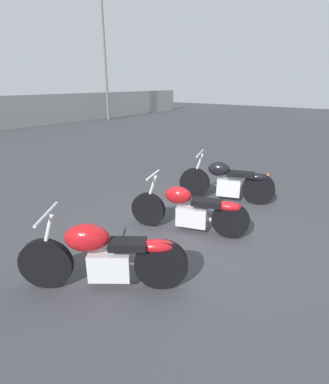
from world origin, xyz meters
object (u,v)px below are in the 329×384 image
at_px(motorcycle_slot_0, 105,255).
at_px(motorcycle_slot_2, 228,181).
at_px(motorcycle_slot_1, 190,209).
at_px(traffic_cone_near, 267,180).
at_px(light_pole_right, 104,38).

xyz_separation_m(motorcycle_slot_0, motorcycle_slot_2, (3.67, 0.12, -0.02)).
bearing_deg(motorcycle_slot_1, motorcycle_slot_2, -14.08).
xyz_separation_m(motorcycle_slot_1, traffic_cone_near, (3.19, -0.24, -0.23)).
xyz_separation_m(motorcycle_slot_0, traffic_cone_near, (5.13, -0.26, -0.28)).
bearing_deg(light_pole_right, motorcycle_slot_1, -128.15).
distance_m(light_pole_right, traffic_cone_near, 16.56).
height_order(motorcycle_slot_1, traffic_cone_near, motorcycle_slot_1).
height_order(light_pole_right, motorcycle_slot_2, light_pole_right).
distance_m(motorcycle_slot_1, motorcycle_slot_2, 1.74).
height_order(motorcycle_slot_0, motorcycle_slot_1, motorcycle_slot_0).
distance_m(motorcycle_slot_1, traffic_cone_near, 3.21).
xyz_separation_m(light_pole_right, traffic_cone_near, (-7.52, -13.88, -4.99)).
height_order(motorcycle_slot_0, motorcycle_slot_2, motorcycle_slot_2).
bearing_deg(motorcycle_slot_2, traffic_cone_near, -34.53).
bearing_deg(motorcycle_slot_0, light_pole_right, 10.66).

